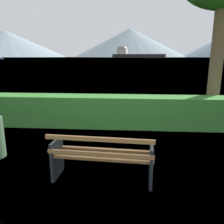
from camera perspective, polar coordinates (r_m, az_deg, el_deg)
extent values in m
plane|color=olive|center=(4.12, -2.26, -16.24)|extent=(1400.00, 1400.00, 0.00)
plane|color=#6B8EA3|center=(310.79, 4.37, 13.40)|extent=(620.00, 620.00, 0.00)
cube|color=olive|center=(3.74, -2.88, -11.73)|extent=(1.70, 0.19, 0.04)
cube|color=olive|center=(3.91, -2.32, -10.53)|extent=(1.70, 0.19, 0.04)
cube|color=olive|center=(4.09, -1.81, -9.43)|extent=(1.70, 0.19, 0.04)
cube|color=olive|center=(3.63, -3.14, -10.51)|extent=(1.70, 0.17, 0.06)
cube|color=olive|center=(3.48, -3.35, -6.84)|extent=(1.70, 0.17, 0.06)
cube|color=#1E2328|center=(4.16, -13.59, -11.10)|extent=(0.09, 0.51, 0.68)
cube|color=#1E2328|center=(3.89, 9.75, -12.75)|extent=(0.09, 0.51, 0.68)
cube|color=#2D6B28|center=(6.79, 0.62, 0.17)|extent=(9.89, 0.77, 0.92)
cylinder|color=brown|center=(7.70, 24.66, 11.26)|extent=(0.38, 0.38, 3.77)
cube|color=#232328|center=(313.67, 6.65, 13.79)|extent=(70.81, 30.21, 4.76)
cube|color=silver|center=(320.06, 2.62, 14.97)|extent=(14.92, 12.82, 7.62)
cube|color=silver|center=(320.20, 2.63, 15.87)|extent=(11.56, 12.76, 2.38)
cone|color=gray|center=(615.51, -25.07, 15.22)|extent=(280.47, 280.47, 60.94)
cone|color=gray|center=(567.20, 4.47, 16.89)|extent=(264.71, 264.71, 65.62)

